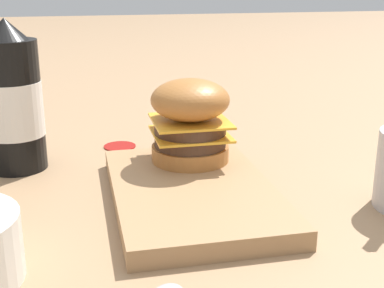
# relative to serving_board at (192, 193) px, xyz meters

# --- Properties ---
(ground_plane) EXTENTS (6.00, 6.00, 0.00)m
(ground_plane) POSITION_rel_serving_board_xyz_m (0.01, -0.04, -0.01)
(ground_plane) COLOR #9E7A56
(serving_board) EXTENTS (0.29, 0.19, 0.02)m
(serving_board) POSITION_rel_serving_board_xyz_m (0.00, 0.00, 0.00)
(serving_board) COLOR #A37A51
(serving_board) RESTS_ON ground_plane
(burger) EXTENTS (0.10, 0.10, 0.11)m
(burger) POSITION_rel_serving_board_xyz_m (0.08, -0.02, 0.07)
(burger) COLOR #AD6B33
(burger) RESTS_ON serving_board
(ketchup_bottle) EXTENTS (0.08, 0.08, 0.21)m
(ketchup_bottle) POSITION_rel_serving_board_xyz_m (0.17, 0.21, 0.08)
(ketchup_bottle) COLOR black
(ketchup_bottle) RESTS_ON ground_plane
(ketchup_puddle) EXTENTS (0.05, 0.05, 0.00)m
(ketchup_puddle) POSITION_rel_serving_board_xyz_m (0.23, 0.07, -0.01)
(ketchup_puddle) COLOR #9E140F
(ketchup_puddle) RESTS_ON ground_plane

